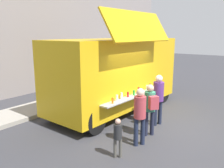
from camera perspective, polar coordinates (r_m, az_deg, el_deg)
name	(u,v)px	position (r m, az deg, el deg)	size (l,w,h in m)	color
ground_plane	(155,126)	(8.48, 10.45, -9.92)	(60.00, 60.00, 0.00)	#38383D
food_truck_main	(116,72)	(9.63, 1.05, 2.88)	(6.16, 3.05, 3.91)	gold
trash_bin	(126,78)	(14.55, 3.32, 1.43)	(0.60, 0.60, 0.92)	#2C5B37
customer_front_ordering	(158,96)	(8.27, 11.06, -2.80)	(0.58, 0.38, 1.78)	#1D2337
customer_mid_with_backpack	(150,105)	(7.35, 9.23, -5.04)	(0.48, 0.52, 1.64)	#1F2236
customer_rear_waiting	(140,112)	(6.70, 6.75, -6.69)	(0.34, 0.34, 1.68)	#1C243A
child_near_queue	(118,135)	(6.13, 1.41, -12.14)	(0.22, 0.22, 1.06)	#4E4B43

